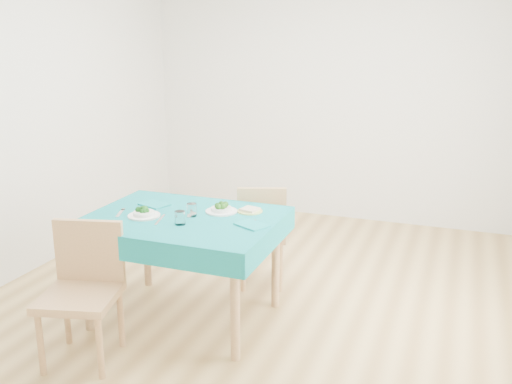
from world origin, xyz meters
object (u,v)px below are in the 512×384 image
(chair_far, at_px, (262,229))
(chair_near, at_px, (78,278))
(bowl_near, at_px, (144,212))
(table, at_px, (185,268))
(bowl_far, at_px, (221,207))
(side_plate, at_px, (250,211))

(chair_far, bearing_deg, chair_near, 46.27)
(bowl_near, bearing_deg, table, 19.52)
(chair_far, xyz_separation_m, bowl_far, (-0.10, -0.55, 0.33))
(table, xyz_separation_m, side_plate, (0.39, 0.27, 0.38))
(chair_near, distance_m, bowl_far, 1.09)
(table, bearing_deg, side_plate, 34.54)
(chair_near, xyz_separation_m, side_plate, (0.73, 0.99, 0.21))
(table, distance_m, chair_near, 0.81)
(chair_near, xyz_separation_m, bowl_near, (0.09, 0.63, 0.24))
(chair_near, bearing_deg, side_plate, 39.30)
(table, height_order, bowl_near, bowl_near)
(table, bearing_deg, chair_near, -115.20)
(bowl_near, bearing_deg, chair_near, -97.95)
(chair_far, distance_m, bowl_near, 1.05)
(table, relative_size, bowl_near, 5.85)
(chair_far, bearing_deg, table, 47.52)
(bowl_far, bearing_deg, table, -137.52)
(table, distance_m, bowl_near, 0.49)
(bowl_near, bearing_deg, chair_far, 55.89)
(bowl_near, distance_m, bowl_far, 0.53)
(chair_far, height_order, side_plate, chair_far)
(bowl_near, xyz_separation_m, side_plate, (0.64, 0.36, -0.03))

